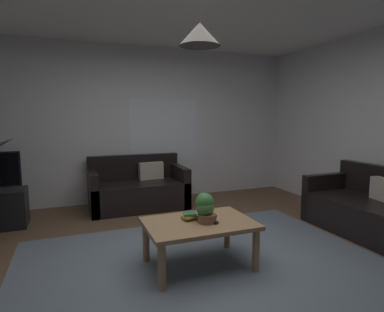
{
  "coord_description": "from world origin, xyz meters",
  "views": [
    {
      "loc": [
        -1.18,
        -2.74,
        1.46
      ],
      "look_at": [
        0.0,
        0.3,
        1.05
      ],
      "focal_mm": 29.51,
      "sensor_mm": 36.0,
      "label": 1
    }
  ],
  "objects_px": {
    "couch_right_side": "(368,211)",
    "remote_on_table_0": "(210,222)",
    "book_on_table_2": "(190,214)",
    "pendant_lamp": "(200,34)",
    "remote_on_table_1": "(212,214)",
    "coffee_table": "(199,228)",
    "book_on_table_1": "(191,216)",
    "couch_under_window": "(138,190)",
    "potted_plant_on_table": "(205,207)",
    "book_on_table_0": "(190,218)"
  },
  "relations": [
    {
      "from": "couch_right_side",
      "to": "remote_on_table_0",
      "type": "distance_m",
      "value": 2.26
    },
    {
      "from": "book_on_table_2",
      "to": "pendant_lamp",
      "type": "xyz_separation_m",
      "value": [
        0.06,
        -0.09,
        1.69
      ]
    },
    {
      "from": "book_on_table_2",
      "to": "remote_on_table_1",
      "type": "relative_size",
      "value": 0.79
    },
    {
      "from": "coffee_table",
      "to": "book_on_table_1",
      "type": "distance_m",
      "value": 0.14
    },
    {
      "from": "coffee_table",
      "to": "book_on_table_2",
      "type": "height_order",
      "value": "book_on_table_2"
    },
    {
      "from": "book_on_table_1",
      "to": "remote_on_table_1",
      "type": "xyz_separation_m",
      "value": [
        0.25,
        0.05,
        -0.02
      ]
    },
    {
      "from": "couch_under_window",
      "to": "couch_right_side",
      "type": "relative_size",
      "value": 1.07
    },
    {
      "from": "couch_under_window",
      "to": "potted_plant_on_table",
      "type": "distance_m",
      "value": 2.28
    },
    {
      "from": "book_on_table_2",
      "to": "remote_on_table_1",
      "type": "bearing_deg",
      "value": 8.93
    },
    {
      "from": "book_on_table_1",
      "to": "coffee_table",
      "type": "bearing_deg",
      "value": -56.85
    },
    {
      "from": "couch_right_side",
      "to": "coffee_table",
      "type": "distance_m",
      "value": 2.34
    },
    {
      "from": "book_on_table_0",
      "to": "book_on_table_1",
      "type": "distance_m",
      "value": 0.03
    },
    {
      "from": "book_on_table_0",
      "to": "book_on_table_1",
      "type": "xyz_separation_m",
      "value": [
        0.01,
        -0.01,
        0.02
      ]
    },
    {
      "from": "remote_on_table_0",
      "to": "book_on_table_0",
      "type": "bearing_deg",
      "value": -84.76
    },
    {
      "from": "remote_on_table_1",
      "to": "potted_plant_on_table",
      "type": "bearing_deg",
      "value": -127.34
    },
    {
      "from": "pendant_lamp",
      "to": "book_on_table_1",
      "type": "bearing_deg",
      "value": 123.15
    },
    {
      "from": "book_on_table_1",
      "to": "potted_plant_on_table",
      "type": "distance_m",
      "value": 0.19
    },
    {
      "from": "coffee_table",
      "to": "remote_on_table_0",
      "type": "xyz_separation_m",
      "value": [
        0.08,
        -0.07,
        0.08
      ]
    },
    {
      "from": "book_on_table_0",
      "to": "book_on_table_2",
      "type": "xyz_separation_m",
      "value": [
        0.0,
        -0.01,
        0.04
      ]
    },
    {
      "from": "potted_plant_on_table",
      "to": "book_on_table_1",
      "type": "bearing_deg",
      "value": 134.57
    },
    {
      "from": "couch_under_window",
      "to": "book_on_table_0",
      "type": "bearing_deg",
      "value": -87.93
    },
    {
      "from": "remote_on_table_0",
      "to": "potted_plant_on_table",
      "type": "height_order",
      "value": "potted_plant_on_table"
    },
    {
      "from": "book_on_table_0",
      "to": "remote_on_table_0",
      "type": "bearing_deg",
      "value": -49.29
    },
    {
      "from": "book_on_table_0",
      "to": "book_on_table_1",
      "type": "bearing_deg",
      "value": -67.31
    },
    {
      "from": "book_on_table_0",
      "to": "potted_plant_on_table",
      "type": "xyz_separation_m",
      "value": [
        0.12,
        -0.13,
        0.13
      ]
    },
    {
      "from": "remote_on_table_0",
      "to": "potted_plant_on_table",
      "type": "bearing_deg",
      "value": -91.09
    },
    {
      "from": "remote_on_table_1",
      "to": "couch_under_window",
      "type": "bearing_deg",
      "value": 103.17
    },
    {
      "from": "coffee_table",
      "to": "remote_on_table_0",
      "type": "height_order",
      "value": "remote_on_table_0"
    },
    {
      "from": "remote_on_table_0",
      "to": "pendant_lamp",
      "type": "relative_size",
      "value": 0.29
    },
    {
      "from": "couch_right_side",
      "to": "book_on_table_0",
      "type": "relative_size",
      "value": 9.22
    },
    {
      "from": "book_on_table_0",
      "to": "remote_on_table_0",
      "type": "distance_m",
      "value": 0.22
    },
    {
      "from": "couch_under_window",
      "to": "remote_on_table_0",
      "type": "xyz_separation_m",
      "value": [
        0.22,
        -2.29,
        0.18
      ]
    },
    {
      "from": "remote_on_table_0",
      "to": "potted_plant_on_table",
      "type": "distance_m",
      "value": 0.14
    },
    {
      "from": "pendant_lamp",
      "to": "potted_plant_on_table",
      "type": "bearing_deg",
      "value": -26.16
    },
    {
      "from": "book_on_table_1",
      "to": "pendant_lamp",
      "type": "bearing_deg",
      "value": -56.85
    },
    {
      "from": "couch_under_window",
      "to": "coffee_table",
      "type": "bearing_deg",
      "value": -86.44
    },
    {
      "from": "remote_on_table_1",
      "to": "coffee_table",
      "type": "bearing_deg",
      "value": -141.62
    },
    {
      "from": "coffee_table",
      "to": "book_on_table_0",
      "type": "height_order",
      "value": "book_on_table_0"
    },
    {
      "from": "remote_on_table_1",
      "to": "potted_plant_on_table",
      "type": "xyz_separation_m",
      "value": [
        -0.14,
        -0.16,
        0.13
      ]
    },
    {
      "from": "coffee_table",
      "to": "remote_on_table_1",
      "type": "distance_m",
      "value": 0.25
    },
    {
      "from": "book_on_table_2",
      "to": "remote_on_table_0",
      "type": "bearing_deg",
      "value": -48.64
    },
    {
      "from": "couch_under_window",
      "to": "coffee_table",
      "type": "distance_m",
      "value": 2.23
    },
    {
      "from": "couch_right_side",
      "to": "book_on_table_2",
      "type": "relative_size",
      "value": 11.2
    },
    {
      "from": "coffee_table",
      "to": "remote_on_table_0",
      "type": "relative_size",
      "value": 6.5
    },
    {
      "from": "couch_right_side",
      "to": "book_on_table_2",
      "type": "height_order",
      "value": "couch_right_side"
    },
    {
      "from": "coffee_table",
      "to": "remote_on_table_1",
      "type": "bearing_deg",
      "value": 34.29
    },
    {
      "from": "potted_plant_on_table",
      "to": "couch_under_window",
      "type": "bearing_deg",
      "value": 94.89
    },
    {
      "from": "book_on_table_0",
      "to": "couch_right_side",
      "type": "bearing_deg",
      "value": -0.7
    },
    {
      "from": "coffee_table",
      "to": "potted_plant_on_table",
      "type": "relative_size",
      "value": 3.67
    },
    {
      "from": "book_on_table_0",
      "to": "remote_on_table_1",
      "type": "relative_size",
      "value": 0.96
    }
  ]
}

